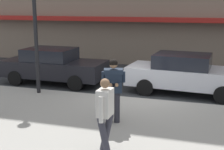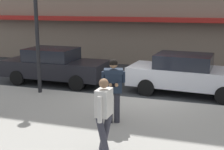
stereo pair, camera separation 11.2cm
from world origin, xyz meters
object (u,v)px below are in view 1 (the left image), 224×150
at_px(parked_sedan_near, 53,65).
at_px(street_lamp_post, 35,11).
at_px(parked_sedan_mid, 186,73).
at_px(man_texting_on_phone, 113,84).
at_px(pedestrian_in_light_coat, 105,111).

xyz_separation_m(parked_sedan_near, street_lamp_post, (0.41, -1.97, 2.35)).
xyz_separation_m(parked_sedan_mid, man_texting_on_phone, (-1.64, -4.12, 0.46)).
bearing_deg(pedestrian_in_light_coat, street_lamp_post, 135.57).
height_order(parked_sedan_mid, pedestrian_in_light_coat, pedestrian_in_light_coat).
distance_m(parked_sedan_mid, pedestrian_in_light_coat, 6.05).
bearing_deg(parked_sedan_near, parked_sedan_mid, 0.59).
relative_size(parked_sedan_mid, street_lamp_post, 0.95).
bearing_deg(pedestrian_in_light_coat, parked_sedan_near, 126.69).
bearing_deg(parked_sedan_near, pedestrian_in_light_coat, -53.31).
bearing_deg(parked_sedan_near, man_texting_on_phone, -45.48).
bearing_deg(pedestrian_in_light_coat, man_texting_on_phone, 101.38).
bearing_deg(man_texting_on_phone, parked_sedan_near, 134.52).
distance_m(parked_sedan_near, man_texting_on_phone, 5.72).
bearing_deg(street_lamp_post, man_texting_on_phone, -30.21).
xyz_separation_m(parked_sedan_near, man_texting_on_phone, (4.00, -4.06, 0.46)).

